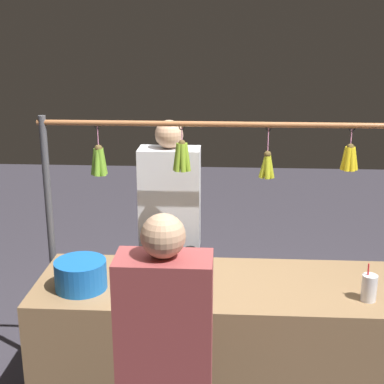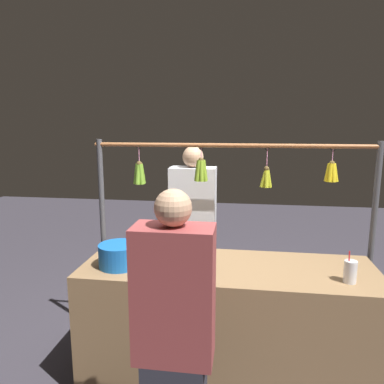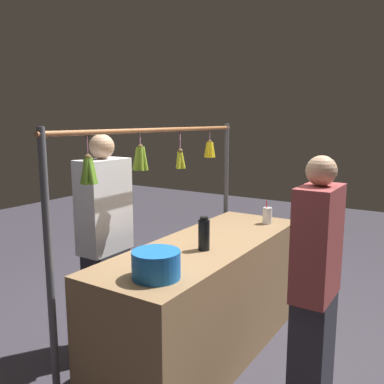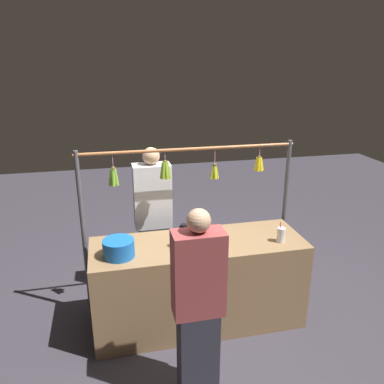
{
  "view_description": "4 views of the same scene",
  "coord_description": "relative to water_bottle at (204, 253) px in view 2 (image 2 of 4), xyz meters",
  "views": [
    {
      "loc": [
        -0.01,
        2.76,
        2.22
      ],
      "look_at": [
        0.15,
        0.0,
        1.39
      ],
      "focal_mm": 52.09,
      "sensor_mm": 36.0,
      "label": 1
    },
    {
      "loc": [
        -0.1,
        2.39,
        1.84
      ],
      "look_at": [
        0.25,
        0.0,
        1.38
      ],
      "focal_mm": 34.28,
      "sensor_mm": 36.0,
      "label": 2
    },
    {
      "loc": [
        2.49,
        1.47,
        1.75
      ],
      "look_at": [
        0.2,
        0.0,
        1.27
      ],
      "focal_mm": 38.81,
      "sensor_mm": 36.0,
      "label": 3
    },
    {
      "loc": [
        0.79,
        3.2,
        2.52
      ],
      "look_at": [
        0.06,
        0.0,
        1.38
      ],
      "focal_mm": 36.51,
      "sensor_mm": 36.0,
      "label": 4
    }
  ],
  "objects": [
    {
      "name": "water_bottle",
      "position": [
        0.0,
        0.0,
        0.0
      ],
      "size": [
        0.08,
        0.08,
        0.23
      ],
      "color": "black",
      "rests_on": "market_counter"
    },
    {
      "name": "display_rack",
      "position": [
        -0.13,
        -0.48,
        0.21
      ],
      "size": [
        2.17,
        0.12,
        1.71
      ],
      "color": "#4C4C51",
      "rests_on": "ground"
    },
    {
      "name": "blue_bucket",
      "position": [
        0.58,
        0.04,
        -0.03
      ],
      "size": [
        0.27,
        0.27,
        0.16
      ],
      "primitive_type": "cylinder",
      "color": "blue",
      "rests_on": "market_counter"
    },
    {
      "name": "ground_plane",
      "position": [
        -0.16,
        -0.07,
        -0.98
      ],
      "size": [
        12.0,
        12.0,
        0.0
      ],
      "primitive_type": "plane",
      "color": "#39353E"
    },
    {
      "name": "customer_person",
      "position": [
        0.05,
        0.78,
        -0.21
      ],
      "size": [
        0.37,
        0.2,
        1.56
      ],
      "color": "#2D2D38",
      "rests_on": "ground"
    },
    {
      "name": "vendor_person",
      "position": [
        0.18,
        -0.75,
        -0.17
      ],
      "size": [
        0.39,
        0.21,
        1.65
      ],
      "color": "#2D2D38",
      "rests_on": "ground"
    },
    {
      "name": "market_counter",
      "position": [
        -0.16,
        -0.07,
        -0.55
      ],
      "size": [
        2.01,
        0.68,
        0.87
      ],
      "primitive_type": "cube",
      "color": "olive",
      "rests_on": "ground"
    },
    {
      "name": "drink_cup",
      "position": [
        -0.91,
        0.08,
        -0.04
      ],
      "size": [
        0.08,
        0.08,
        0.2
      ],
      "color": "silver",
      "rests_on": "market_counter"
    }
  ]
}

